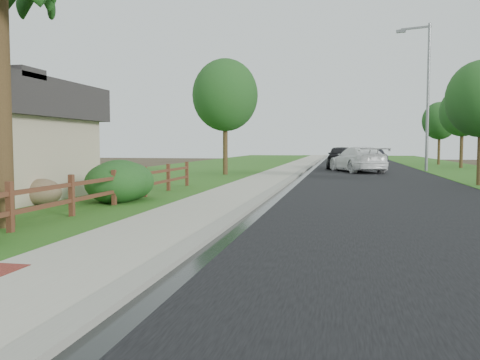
% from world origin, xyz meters
% --- Properties ---
extents(ground, '(120.00, 120.00, 0.00)m').
position_xyz_m(ground, '(0.00, 0.00, 0.00)').
color(ground, '#392F1F').
extents(road, '(8.00, 90.00, 0.02)m').
position_xyz_m(road, '(4.60, 35.00, 0.01)').
color(road, black).
rests_on(road, ground).
extents(curb, '(0.40, 90.00, 0.12)m').
position_xyz_m(curb, '(0.40, 35.00, 0.06)').
color(curb, gray).
rests_on(curb, ground).
extents(wet_gutter, '(0.50, 90.00, 0.00)m').
position_xyz_m(wet_gutter, '(0.75, 35.00, 0.02)').
color(wet_gutter, black).
rests_on(wet_gutter, road).
extents(sidewalk, '(2.20, 90.00, 0.10)m').
position_xyz_m(sidewalk, '(-0.90, 35.00, 0.05)').
color(sidewalk, '#AAA494').
rests_on(sidewalk, ground).
extents(grass_strip, '(1.60, 90.00, 0.06)m').
position_xyz_m(grass_strip, '(-2.80, 35.00, 0.03)').
color(grass_strip, '#265E1B').
rests_on(grass_strip, ground).
extents(lawn_near, '(9.00, 90.00, 0.04)m').
position_xyz_m(lawn_near, '(-8.00, 35.00, 0.02)').
color(lawn_near, '#265E1B').
rests_on(lawn_near, ground).
extents(verge_far, '(6.00, 90.00, 0.04)m').
position_xyz_m(verge_far, '(11.50, 35.00, 0.02)').
color(verge_far, '#265E1B').
rests_on(verge_far, ground).
extents(ranch_fence, '(0.12, 16.92, 1.10)m').
position_xyz_m(ranch_fence, '(-3.60, 6.40, 0.62)').
color(ranch_fence, '#4B2919').
rests_on(ranch_fence, ground).
extents(white_suv, '(4.17, 6.22, 1.67)m').
position_xyz_m(white_suv, '(4.03, 28.39, 0.86)').
color(white_suv, white).
rests_on(white_suv, road).
extents(dark_car_mid, '(2.27, 5.25, 1.76)m').
position_xyz_m(dark_car_mid, '(2.98, 32.83, 0.90)').
color(dark_car_mid, black).
rests_on(dark_car_mid, road).
extents(dark_car_far, '(2.29, 4.39, 1.38)m').
position_xyz_m(dark_car_far, '(6.04, 43.71, 0.71)').
color(dark_car_far, black).
rests_on(dark_car_far, road).
extents(streetlight, '(2.25, 0.92, 10.04)m').
position_xyz_m(streetlight, '(8.52, 30.51, 5.69)').
color(streetlight, slate).
rests_on(streetlight, ground).
extents(boulder, '(1.42, 1.21, 0.82)m').
position_xyz_m(boulder, '(-5.87, 7.45, 0.41)').
color(boulder, brown).
rests_on(boulder, ground).
extents(shrub_b, '(2.49, 2.49, 1.31)m').
position_xyz_m(shrub_b, '(-3.90, 8.33, 0.66)').
color(shrub_b, '#1E4A1A').
rests_on(shrub_b, ground).
extents(shrub_c, '(1.92, 1.92, 1.37)m').
position_xyz_m(shrub_c, '(-3.90, 8.64, 0.68)').
color(shrub_c, '#1E4A1A').
rests_on(shrub_c, ground).
extents(shrub_d, '(2.52, 2.52, 1.30)m').
position_xyz_m(shrub_d, '(-3.90, 9.00, 0.65)').
color(shrub_d, '#1E4A1A').
rests_on(shrub_d, ground).
extents(tree_near_left, '(3.93, 3.93, 6.96)m').
position_xyz_m(tree_near_left, '(-3.90, 23.51, 4.79)').
color(tree_near_left, '#3D2E18').
rests_on(tree_near_left, ground).
extents(tree_mid_right, '(3.46, 3.46, 6.27)m').
position_xyz_m(tree_mid_right, '(12.07, 35.67, 4.35)').
color(tree_mid_right, '#3D2E18').
rests_on(tree_mid_right, ground).
extents(tree_far_right, '(3.08, 3.08, 5.67)m').
position_xyz_m(tree_far_right, '(11.57, 42.16, 3.97)').
color(tree_far_right, '#3D2E18').
rests_on(tree_far_right, ground).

